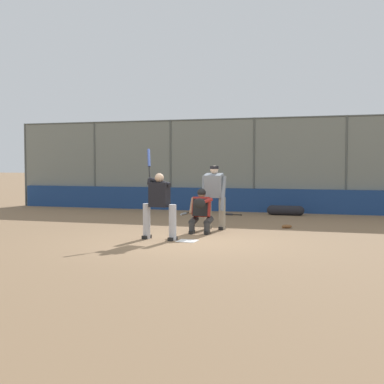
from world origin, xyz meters
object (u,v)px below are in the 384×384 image
object	(u,v)px
umpire_home	(214,195)
spare_bat_near_backstop	(184,214)
equipment_bag_dugout_side	(285,210)
spare_bat_by_padding	(228,214)
batter_at_plate	(159,204)
catcher_behind_plate	(201,210)
fielding_glove_on_dirt	(286,226)

from	to	relation	value
umpire_home	spare_bat_near_backstop	size ratio (longest dim) A/B	2.10
equipment_bag_dugout_side	spare_bat_by_padding	bearing A→B (deg)	17.04
batter_at_plate	spare_bat_near_backstop	xyz separation A→B (m)	(1.35, -5.85, -0.79)
catcher_behind_plate	fielding_glove_on_dirt	distance (m)	2.61
equipment_bag_dugout_side	fielding_glove_on_dirt	bearing A→B (deg)	98.10
umpire_home	equipment_bag_dugout_side	bearing A→B (deg)	-101.17
spare_bat_by_padding	fielding_glove_on_dirt	world-z (taller)	fielding_glove_on_dirt
spare_bat_by_padding	fielding_glove_on_dirt	distance (m)	3.88
catcher_behind_plate	fielding_glove_on_dirt	xyz separation A→B (m)	(-1.90, -1.71, -0.53)
umpire_home	equipment_bag_dugout_side	distance (m)	4.74
catcher_behind_plate	fielding_glove_on_dirt	bearing A→B (deg)	-140.42
catcher_behind_plate	spare_bat_near_backstop	xyz separation A→B (m)	(1.94, -4.50, -0.55)
spare_bat_near_backstop	equipment_bag_dugout_side	bearing A→B (deg)	106.92
catcher_behind_plate	spare_bat_near_backstop	bearing A→B (deg)	-69.12
catcher_behind_plate	spare_bat_by_padding	distance (m)	4.84
batter_at_plate	catcher_behind_plate	bearing A→B (deg)	-105.38
umpire_home	spare_bat_near_backstop	world-z (taller)	umpire_home
spare_bat_near_backstop	equipment_bag_dugout_side	world-z (taller)	equipment_bag_dugout_side
catcher_behind_plate	spare_bat_near_backstop	distance (m)	4.94
batter_at_plate	fielding_glove_on_dirt	distance (m)	4.02
catcher_behind_plate	equipment_bag_dugout_side	world-z (taller)	catcher_behind_plate
batter_at_plate	spare_bat_by_padding	world-z (taller)	batter_at_plate
fielding_glove_on_dirt	spare_bat_by_padding	bearing A→B (deg)	-52.40
batter_at_plate	spare_bat_by_padding	bearing A→B (deg)	-82.83
catcher_behind_plate	umpire_home	xyz separation A→B (m)	(-0.12, -0.84, 0.32)
equipment_bag_dugout_side	spare_bat_near_backstop	bearing A→B (deg)	14.35
batter_at_plate	spare_bat_near_backstop	world-z (taller)	batter_at_plate
fielding_glove_on_dirt	equipment_bag_dugout_side	bearing A→B (deg)	-81.90
umpire_home	equipment_bag_dugout_side	size ratio (longest dim) A/B	1.34
batter_at_plate	equipment_bag_dugout_side	world-z (taller)	batter_at_plate
umpire_home	fielding_glove_on_dirt	world-z (taller)	umpire_home
umpire_home	fielding_glove_on_dirt	bearing A→B (deg)	-149.45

